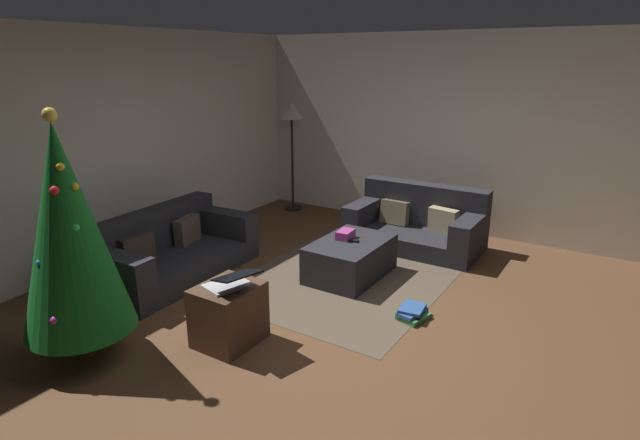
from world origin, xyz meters
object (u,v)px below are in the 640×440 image
(couch_left, at_px, (168,251))
(ottoman, at_px, (350,259))
(couch_right, at_px, (417,224))
(gift_box, at_px, (345,234))
(christmas_tree, at_px, (68,231))
(side_table, at_px, (229,314))
(tv_remote, at_px, (352,240))
(corner_lamp, at_px, (292,119))
(book_stack, at_px, (413,313))
(laptop, at_px, (231,282))

(couch_left, height_order, ottoman, couch_left)
(couch_right, xyz_separation_m, gift_box, (-1.25, 0.33, 0.16))
(ottoman, xyz_separation_m, christmas_tree, (-2.49, 1.00, 0.85))
(couch_right, relative_size, side_table, 3.10)
(couch_right, distance_m, gift_box, 1.30)
(christmas_tree, bearing_deg, couch_left, 25.53)
(tv_remote, bearing_deg, corner_lamp, 44.53)
(couch_left, height_order, side_table, couch_left)
(christmas_tree, distance_m, side_table, 1.38)
(couch_left, xyz_separation_m, book_stack, (0.48, -2.65, -0.21))
(gift_box, xyz_separation_m, tv_remote, (-0.04, -0.10, -0.03))
(ottoman, height_order, christmas_tree, christmas_tree)
(couch_right, bearing_deg, side_table, 82.04)
(gift_box, distance_m, laptop, 1.79)
(corner_lamp, bearing_deg, side_table, -152.24)
(christmas_tree, distance_m, corner_lamp, 4.42)
(christmas_tree, bearing_deg, laptop, -49.07)
(christmas_tree, distance_m, laptop, 1.25)
(side_table, xyz_separation_m, corner_lamp, (3.51, 1.85, 1.14))
(christmas_tree, bearing_deg, couch_right, -18.02)
(gift_box, relative_size, side_table, 0.43)
(gift_box, height_order, corner_lamp, corner_lamp)
(couch_left, distance_m, side_table, 1.68)
(book_stack, height_order, corner_lamp, corner_lamp)
(tv_remote, bearing_deg, couch_left, 116.44)
(couch_right, xyz_separation_m, tv_remote, (-1.29, 0.23, 0.13))
(christmas_tree, relative_size, book_stack, 6.08)
(gift_box, relative_size, laptop, 0.46)
(couch_left, bearing_deg, laptop, 61.90)
(ottoman, height_order, tv_remote, tv_remote)
(couch_left, height_order, tv_remote, couch_left)
(gift_box, xyz_separation_m, laptop, (-1.78, 0.03, 0.12))
(couch_left, distance_m, christmas_tree, 1.82)
(tv_remote, distance_m, book_stack, 1.14)
(corner_lamp, bearing_deg, christmas_tree, -166.46)
(book_stack, distance_m, corner_lamp, 4.01)
(laptop, relative_size, corner_lamp, 0.29)
(gift_box, bearing_deg, ottoman, -117.75)
(christmas_tree, xyz_separation_m, side_table, (0.77, -0.82, -0.80))
(couch_left, distance_m, corner_lamp, 3.04)
(book_stack, xyz_separation_m, corner_lamp, (2.32, 2.98, 1.34))
(couch_right, relative_size, christmas_tree, 0.83)
(couch_right, height_order, christmas_tree, christmas_tree)
(laptop, distance_m, corner_lamp, 4.09)
(laptop, distance_m, book_stack, 1.69)
(gift_box, relative_size, christmas_tree, 0.11)
(gift_box, distance_m, side_table, 1.78)
(gift_box, bearing_deg, laptop, 178.93)
(couch_left, xyz_separation_m, tv_remote, (1.02, -1.71, 0.15))
(side_table, bearing_deg, couch_left, 65.08)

